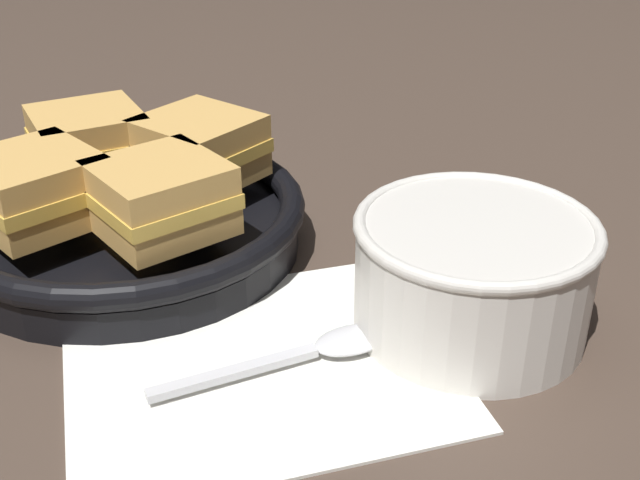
{
  "coord_description": "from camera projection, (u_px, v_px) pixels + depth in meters",
  "views": [
    {
      "loc": [
        -0.21,
        -0.36,
        0.28
      ],
      "look_at": [
        -0.02,
        0.05,
        0.04
      ],
      "focal_mm": 45.0,
      "sensor_mm": 36.0,
      "label": 1
    }
  ],
  "objects": [
    {
      "name": "sandwich_far_left",
      "position": [
        161.0,
        197.0,
        0.51
      ],
      "size": [
        0.09,
        0.09,
        0.05
      ],
      "rotation": [
        0.0,
        0.0,
        6.51
      ],
      "color": "tan",
      "rests_on": "skillet"
    },
    {
      "name": "ground_plane",
      "position": [
        381.0,
        323.0,
        0.5
      ],
      "size": [
        4.0,
        4.0,
        0.0
      ],
      "primitive_type": "plane",
      "color": "#47382D"
    },
    {
      "name": "sandwich_near_right",
      "position": [
        35.0,
        189.0,
        0.52
      ],
      "size": [
        0.1,
        0.1,
        0.05
      ],
      "rotation": [
        0.0,
        0.0,
        5.02
      ],
      "color": "tan",
      "rests_on": "skillet"
    },
    {
      "name": "napkin",
      "position": [
        259.0,
        363.0,
        0.46
      ],
      "size": [
        0.24,
        0.22,
        0.0
      ],
      "color": "white",
      "rests_on": "ground_plane"
    },
    {
      "name": "sandwich_near_left",
      "position": [
        89.0,
        141.0,
        0.59
      ],
      "size": [
        0.08,
        0.08,
        0.05
      ],
      "rotation": [
        0.0,
        0.0,
        3.18
      ],
      "color": "tan",
      "rests_on": "skillet"
    },
    {
      "name": "soup_bowl",
      "position": [
        473.0,
        268.0,
        0.48
      ],
      "size": [
        0.14,
        0.14,
        0.07
      ],
      "color": "silver",
      "rests_on": "ground_plane"
    },
    {
      "name": "skillet",
      "position": [
        129.0,
        223.0,
        0.57
      ],
      "size": [
        0.25,
        0.25,
        0.04
      ],
      "color": "black",
      "rests_on": "ground_plane"
    },
    {
      "name": "sandwich_far_right",
      "position": [
        199.0,
        148.0,
        0.58
      ],
      "size": [
        0.1,
        0.1,
        0.05
      ],
      "rotation": [
        0.0,
        0.0,
        8.31
      ],
      "color": "tan",
      "rests_on": "skillet"
    },
    {
      "name": "spoon",
      "position": [
        321.0,
        348.0,
        0.46
      ],
      "size": [
        0.15,
        0.03,
        0.01
      ],
      "rotation": [
        0.0,
        0.0,
        -0.02
      ],
      "color": "silver",
      "rests_on": "napkin"
    }
  ]
}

